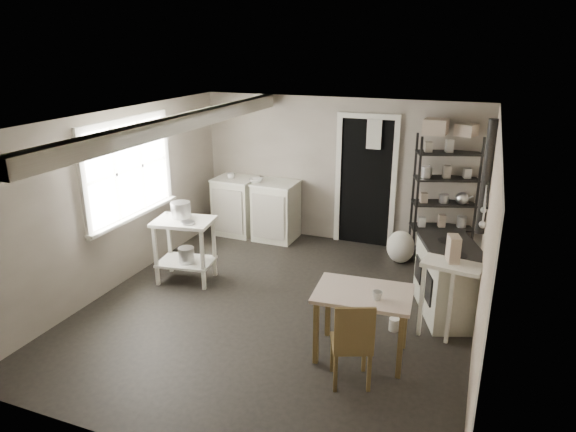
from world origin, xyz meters
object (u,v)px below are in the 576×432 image
(stockpot, at_px, (181,212))
(chair, at_px, (351,337))
(work_table, at_px, (362,323))
(prep_table, at_px, (186,253))
(base_cabinets, at_px, (256,209))
(stove, at_px, (450,280))
(flour_sack, at_px, (401,247))
(shelf_rack, at_px, (444,197))

(stockpot, distance_m, chair, 3.10)
(stockpot, height_order, work_table, stockpot)
(prep_table, bearing_deg, stockpot, 134.45)
(base_cabinets, relative_size, stove, 1.34)
(prep_table, bearing_deg, flour_sack, 32.38)
(chair, height_order, flour_sack, chair)
(work_table, xyz_separation_m, chair, (0.01, -0.46, 0.10))
(work_table, bearing_deg, flour_sack, 90.46)
(prep_table, relative_size, stove, 0.80)
(chair, bearing_deg, shelf_rack, 59.86)
(stockpot, relative_size, base_cabinets, 0.19)
(stove, height_order, flour_sack, stove)
(shelf_rack, distance_m, flour_sack, 0.95)
(base_cabinets, bearing_deg, flour_sack, -4.84)
(work_table, bearing_deg, chair, -89.32)
(base_cabinets, bearing_deg, stove, -24.79)
(stockpot, height_order, base_cabinets, stockpot)
(base_cabinets, xyz_separation_m, chair, (2.46, -3.24, 0.02))
(shelf_rack, xyz_separation_m, flour_sack, (-0.51, -0.37, -0.71))
(shelf_rack, xyz_separation_m, chair, (-0.49, -3.37, -0.46))
(shelf_rack, bearing_deg, base_cabinets, 163.31)
(work_table, distance_m, flour_sack, 2.54)
(stove, bearing_deg, base_cabinets, 134.22)
(shelf_rack, height_order, work_table, shelf_rack)
(chair, bearing_deg, stove, 44.14)
(stockpot, relative_size, flour_sack, 0.57)
(stove, relative_size, work_table, 1.13)
(chair, bearing_deg, work_table, 68.81)
(stove, distance_m, work_table, 1.44)
(base_cabinets, distance_m, flour_sack, 2.46)
(shelf_rack, bearing_deg, chair, -117.38)
(stockpot, distance_m, base_cabinets, 1.90)
(prep_table, bearing_deg, shelf_rack, 33.01)
(work_table, bearing_deg, prep_table, 161.54)
(base_cabinets, bearing_deg, chair, -51.75)
(stove, xyz_separation_m, work_table, (-0.76, -1.23, -0.06))
(stove, relative_size, flour_sack, 2.23)
(base_cabinets, xyz_separation_m, flour_sack, (2.44, -0.25, -0.22))
(prep_table, xyz_separation_m, stove, (3.38, 0.35, 0.04))
(stockpot, relative_size, shelf_rack, 0.15)
(prep_table, bearing_deg, stove, 5.90)
(prep_table, distance_m, stockpot, 0.55)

